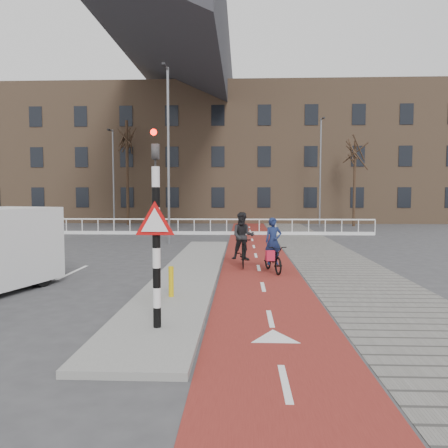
{
  "coord_description": "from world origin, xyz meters",
  "views": [
    {
      "loc": [
        0.92,
        -9.67,
        2.53
      ],
      "look_at": [
        0.32,
        5.0,
        1.5
      ],
      "focal_mm": 35.0,
      "sensor_mm": 36.0,
      "label": 1
    }
  ],
  "objects": [
    {
      "name": "ground",
      "position": [
        0.0,
        0.0,
        0.0
      ],
      "size": [
        120.0,
        120.0,
        0.0
      ],
      "primitive_type": "plane",
      "color": "#38383A",
      "rests_on": "ground"
    },
    {
      "name": "bike_lane",
      "position": [
        1.5,
        10.0,
        0.01
      ],
      "size": [
        2.5,
        60.0,
        0.01
      ],
      "primitive_type": "cube",
      "color": "maroon",
      "rests_on": "ground"
    },
    {
      "name": "sidewalk",
      "position": [
        4.3,
        10.0,
        0.01
      ],
      "size": [
        3.0,
        60.0,
        0.01
      ],
      "primitive_type": "cube",
      "color": "slate",
      "rests_on": "ground"
    },
    {
      "name": "curb_island",
      "position": [
        -0.7,
        4.0,
        0.06
      ],
      "size": [
        1.8,
        16.0,
        0.12
      ],
      "primitive_type": "cube",
      "color": "gray",
      "rests_on": "ground"
    },
    {
      "name": "traffic_signal",
      "position": [
        -0.6,
        -2.02,
        1.99
      ],
      "size": [
        0.8,
        0.8,
        3.68
      ],
      "color": "black",
      "rests_on": "curb_island"
    },
    {
      "name": "bollard",
      "position": [
        -0.73,
        0.34,
        0.47
      ],
      "size": [
        0.12,
        0.12,
        0.71
      ],
      "primitive_type": "cylinder",
      "color": "gold",
      "rests_on": "curb_island"
    },
    {
      "name": "cyclist_near",
      "position": [
        1.93,
        4.27,
        0.59
      ],
      "size": [
        0.95,
        1.74,
        1.75
      ],
      "rotation": [
        0.0,
        0.0,
        0.24
      ],
      "color": "black",
      "rests_on": "bike_lane"
    },
    {
      "name": "cyclist_far",
      "position": [
        0.97,
        5.25,
        0.79
      ],
      "size": [
        0.8,
        1.74,
        1.88
      ],
      "rotation": [
        0.0,
        0.0,
        0.01
      ],
      "color": "black",
      "rests_on": "bike_lane"
    },
    {
      "name": "railing",
      "position": [
        -5.0,
        17.0,
        0.31
      ],
      "size": [
        28.0,
        0.1,
        0.99
      ],
      "color": "silver",
      "rests_on": "ground"
    },
    {
      "name": "townhouse_row",
      "position": [
        -3.0,
        32.0,
        7.81
      ],
      "size": [
        46.0,
        10.0,
        15.9
      ],
      "color": "#7F6047",
      "rests_on": "ground"
    },
    {
      "name": "tree_mid",
      "position": [
        -8.35,
        25.5,
        4.2
      ],
      "size": [
        0.23,
        0.23,
        8.39
      ],
      "primitive_type": "cylinder",
      "color": "black",
      "rests_on": "ground"
    },
    {
      "name": "tree_right",
      "position": [
        9.6,
        24.41,
        3.26
      ],
      "size": [
        0.21,
        0.21,
        6.52
      ],
      "primitive_type": "cylinder",
      "color": "black",
      "rests_on": "ground"
    },
    {
      "name": "streetlight_near",
      "position": [
        -2.72,
        12.03,
        4.35
      ],
      "size": [
        0.12,
        0.12,
        8.69
      ],
      "primitive_type": "cylinder",
      "color": "slate",
      "rests_on": "ground"
    },
    {
      "name": "streetlight_left",
      "position": [
        -8.98,
        23.76,
        3.7
      ],
      "size": [
        0.12,
        0.12,
        7.41
      ],
      "primitive_type": "cylinder",
      "color": "slate",
      "rests_on": "ground"
    },
    {
      "name": "streetlight_right",
      "position": [
        6.85,
        23.69,
        4.08
      ],
      "size": [
        0.12,
        0.12,
        8.15
      ],
      "primitive_type": "cylinder",
      "color": "slate",
      "rests_on": "ground"
    }
  ]
}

